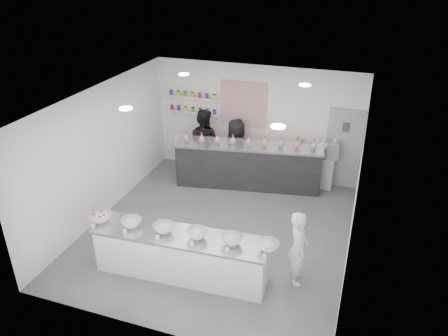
{
  "coord_description": "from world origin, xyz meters",
  "views": [
    {
      "loc": [
        2.72,
        -7.54,
        5.5
      ],
      "look_at": [
        -0.01,
        0.4,
        1.35
      ],
      "focal_mm": 35.0,
      "sensor_mm": 36.0,
      "label": 1
    }
  ],
  "objects_px": {
    "espresso_ledge": "(310,170)",
    "espresso_machine": "(329,149)",
    "prep_counter": "(181,255)",
    "staff_left": "(203,142)",
    "back_bar": "(248,166)",
    "woman_prep": "(298,248)",
    "staff_right": "(236,149)"
  },
  "relations": [
    {
      "from": "prep_counter",
      "to": "espresso_machine",
      "type": "distance_m",
      "value": 4.9
    },
    {
      "from": "espresso_ledge",
      "to": "woman_prep",
      "type": "height_order",
      "value": "woman_prep"
    },
    {
      "from": "espresso_ledge",
      "to": "espresso_machine",
      "type": "height_order",
      "value": "espresso_machine"
    },
    {
      "from": "prep_counter",
      "to": "back_bar",
      "type": "bearing_deg",
      "value": 84.2
    },
    {
      "from": "espresso_ledge",
      "to": "woman_prep",
      "type": "xyz_separation_m",
      "value": [
        0.35,
        -3.85,
        0.3
      ]
    },
    {
      "from": "espresso_ledge",
      "to": "staff_left",
      "type": "height_order",
      "value": "staff_left"
    },
    {
      "from": "espresso_ledge",
      "to": "staff_left",
      "type": "distance_m",
      "value": 2.92
    },
    {
      "from": "prep_counter",
      "to": "woman_prep",
      "type": "distance_m",
      "value": 2.15
    },
    {
      "from": "staff_left",
      "to": "woman_prep",
      "type": "bearing_deg",
      "value": 133.72
    },
    {
      "from": "espresso_ledge",
      "to": "staff_left",
      "type": "xyz_separation_m",
      "value": [
        -2.87,
        -0.29,
        0.49
      ]
    },
    {
      "from": "prep_counter",
      "to": "espresso_machine",
      "type": "relative_size",
      "value": 6.25
    },
    {
      "from": "back_bar",
      "to": "espresso_machine",
      "type": "distance_m",
      "value": 2.07
    },
    {
      "from": "prep_counter",
      "to": "staff_left",
      "type": "height_order",
      "value": "staff_left"
    },
    {
      "from": "back_bar",
      "to": "staff_right",
      "type": "xyz_separation_m",
      "value": [
        -0.46,
        0.42,
        0.25
      ]
    },
    {
      "from": "prep_counter",
      "to": "espresso_ledge",
      "type": "xyz_separation_m",
      "value": [
        1.71,
        4.38,
        -0.01
      ]
    },
    {
      "from": "back_bar",
      "to": "woman_prep",
      "type": "relative_size",
      "value": 2.52
    },
    {
      "from": "prep_counter",
      "to": "espresso_machine",
      "type": "bearing_deg",
      "value": 61.39
    },
    {
      "from": "prep_counter",
      "to": "staff_right",
      "type": "distance_m",
      "value": 4.22
    },
    {
      "from": "espresso_machine",
      "to": "prep_counter",
      "type": "bearing_deg",
      "value": -115.83
    },
    {
      "from": "espresso_machine",
      "to": "staff_left",
      "type": "height_order",
      "value": "staff_left"
    },
    {
      "from": "espresso_ledge",
      "to": "staff_right",
      "type": "xyz_separation_m",
      "value": [
        -1.97,
        -0.18,
        0.39
      ]
    },
    {
      "from": "back_bar",
      "to": "staff_left",
      "type": "relative_size",
      "value": 2.0
    },
    {
      "from": "staff_right",
      "to": "woman_prep",
      "type": "bearing_deg",
      "value": 142.32
    },
    {
      "from": "espresso_machine",
      "to": "staff_right",
      "type": "bearing_deg",
      "value": -175.67
    },
    {
      "from": "prep_counter",
      "to": "staff_left",
      "type": "bearing_deg",
      "value": 102.98
    },
    {
      "from": "woman_prep",
      "to": "espresso_ledge",
      "type": "bearing_deg",
      "value": -12.61
    },
    {
      "from": "prep_counter",
      "to": "staff_left",
      "type": "distance_m",
      "value": 4.28
    },
    {
      "from": "espresso_machine",
      "to": "woman_prep",
      "type": "xyz_separation_m",
      "value": [
        -0.05,
        -3.85,
        -0.34
      ]
    },
    {
      "from": "staff_left",
      "to": "espresso_machine",
      "type": "bearing_deg",
      "value": -173.43
    },
    {
      "from": "espresso_ledge",
      "to": "espresso_machine",
      "type": "bearing_deg",
      "value": 0.0
    },
    {
      "from": "back_bar",
      "to": "espresso_machine",
      "type": "bearing_deg",
      "value": 7.25
    },
    {
      "from": "woman_prep",
      "to": "staff_left",
      "type": "relative_size",
      "value": 0.8
    }
  ]
}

